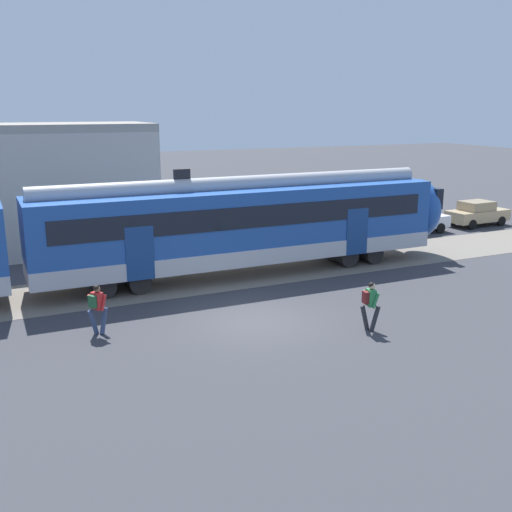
% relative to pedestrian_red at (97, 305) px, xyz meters
% --- Properties ---
extents(ground_plane, '(160.00, 160.00, 0.00)m').
position_rel_pedestrian_red_xyz_m(ground_plane, '(5.12, -1.01, -0.99)').
color(ground_plane, '#38383D').
extents(pedestrian_red, '(0.71, 0.51, 1.67)m').
position_rel_pedestrian_red_xyz_m(pedestrian_red, '(0.00, 0.00, 0.00)').
color(pedestrian_red, navy).
rests_on(pedestrian_red, ground).
extents(pedestrian_green, '(0.62, 0.60, 1.67)m').
position_rel_pedestrian_red_xyz_m(pedestrian_green, '(8.18, -3.41, 0.00)').
color(pedestrian_green, '#28282D').
rests_on(pedestrian_green, ground).
extents(parked_car_white, '(4.05, 1.85, 1.54)m').
position_rel_pedestrian_red_xyz_m(parked_car_white, '(19.91, 8.64, -0.21)').
color(parked_car_white, silver).
rests_on(parked_car_white, ground).
extents(parked_car_tan, '(4.07, 1.89, 1.54)m').
position_rel_pedestrian_red_xyz_m(parked_car_tan, '(24.87, 8.77, -0.21)').
color(parked_car_tan, tan).
rests_on(parked_car_tan, ground).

